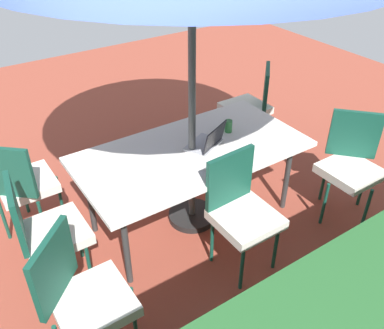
{
  "coord_description": "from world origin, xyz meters",
  "views": [
    {
      "loc": [
        1.66,
        2.49,
        2.65
      ],
      "look_at": [
        0.0,
        0.0,
        0.61
      ],
      "focal_mm": 39.28,
      "sensor_mm": 36.0,
      "label": 1
    }
  ],
  "objects": [
    {
      "name": "chair_southwest",
      "position": [
        -1.28,
        -0.72,
        0.55
      ],
      "size": [
        0.59,
        0.59,
        0.98
      ],
      "rotation": [
        0.0,
        0.0,
        0.82
      ],
      "color": "silver",
      "rests_on": "ground_plane"
    },
    {
      "name": "chair_southeast",
      "position": [
        1.29,
        -0.65,
        0.55
      ],
      "size": [
        0.59,
        0.59,
        0.98
      ],
      "rotation": [
        0.0,
        0.0,
        5.55
      ],
      "color": "silver",
      "rests_on": "ground_plane"
    },
    {
      "name": "chair_north",
      "position": [
        -0.02,
        0.64,
        0.55
      ],
      "size": [
        0.46,
        0.47,
        0.98
      ],
      "rotation": [
        0.0,
        0.0,
        3.19
      ],
      "color": "silver",
      "rests_on": "ground_plane"
    },
    {
      "name": "ground_plane",
      "position": [
        0.0,
        0.0,
        -0.01
      ],
      "size": [
        10.0,
        10.0,
        0.02
      ],
      "primitive_type": "cube",
      "color": "brown"
    },
    {
      "name": "dining_table",
      "position": [
        0.0,
        0.0,
        0.71
      ],
      "size": [
        1.95,
        1.0,
        0.76
      ],
      "color": "white",
      "rests_on": "ground_plane"
    },
    {
      "name": "chair_northwest",
      "position": [
        -1.26,
        0.69,
        0.55
      ],
      "size": [
        0.59,
        0.59,
        0.98
      ],
      "rotation": [
        0.0,
        0.0,
        2.32
      ],
      "color": "silver",
      "rests_on": "ground_plane"
    },
    {
      "name": "chair_northeast",
      "position": [
        1.3,
        0.73,
        0.55
      ],
      "size": [
        0.59,
        0.59,
        0.98
      ],
      "rotation": [
        0.0,
        0.0,
        3.92
      ],
      "color": "silver",
      "rests_on": "ground_plane"
    },
    {
      "name": "laptop",
      "position": [
        -0.13,
        0.04,
        0.81
      ],
      "size": [
        0.39,
        0.36,
        0.21
      ],
      "rotation": [
        0.0,
        0.0,
        0.43
      ],
      "color": "#B7B7BC",
      "rests_on": "dining_table"
    },
    {
      "name": "chair_east",
      "position": [
        1.31,
        0.03,
        0.55
      ],
      "size": [
        0.49,
        0.48,
        0.98
      ],
      "rotation": [
        0.0,
        0.0,
        4.57
      ],
      "color": "silver",
      "rests_on": "ground_plane"
    },
    {
      "name": "cup",
      "position": [
        -0.44,
        -0.07,
        0.82
      ],
      "size": [
        0.07,
        0.07,
        0.11
      ],
      "primitive_type": "cylinder",
      "color": "#286B33",
      "rests_on": "dining_table"
    }
  ]
}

